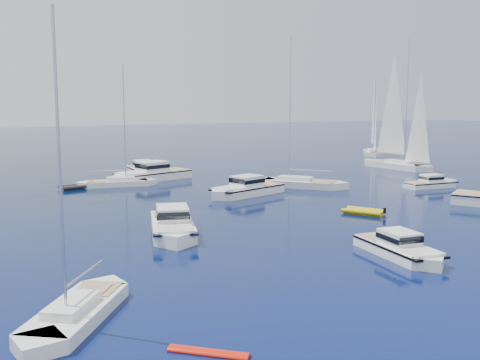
{
  "coord_description": "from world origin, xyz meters",
  "views": [
    {
      "loc": [
        -20.41,
        -24.79,
        9.73
      ],
      "look_at": [
        1.58,
        23.41,
        2.2
      ],
      "focal_mm": 41.75,
      "sensor_mm": 36.0,
      "label": 1
    }
  ],
  "objects": [
    {
      "name": "motor_cruiser_left",
      "position": [
        -8.29,
        13.71,
        0.0
      ],
      "size": [
        5.42,
        10.41,
        2.62
      ],
      "primitive_type": null,
      "rotation": [
        0.0,
        0.0,
        2.89
      ],
      "color": "white",
      "rests_on": "ground"
    },
    {
      "name": "sailboat_sails_r",
      "position": [
        33.85,
        39.07,
        0.0
      ],
      "size": [
        5.69,
        13.42,
        19.14
      ],
      "primitive_type": null,
      "rotation": [
        0.0,
        0.0,
        3.32
      ],
      "color": "silver",
      "rests_on": "ground"
    },
    {
      "name": "tender_grey_far",
      "position": [
        -11.58,
        38.64,
        0.0
      ],
      "size": [
        4.12,
        2.96,
        0.95
      ],
      "primitive_type": null,
      "rotation": [
        0.0,
        0.0,
        1.85
      ],
      "color": "black",
      "rests_on": "ground"
    },
    {
      "name": "sailboat_sails_far",
      "position": [
        43.62,
        57.27,
        0.0
      ],
      "size": [
        7.98,
        10.59,
        15.75
      ],
      "primitive_type": null,
      "rotation": [
        0.0,
        0.0,
        2.59
      ],
      "color": "silver",
      "rests_on": "ground"
    },
    {
      "name": "motor_cruiser_far_r",
      "position": [
        25.39,
        23.02,
        0.0
      ],
      "size": [
        7.33,
        2.5,
        1.9
      ],
      "primitive_type": null,
      "rotation": [
        0.0,
        0.0,
        4.67
      ],
      "color": "white",
      "rests_on": "ground"
    },
    {
      "name": "motor_cruiser_horizon",
      "position": [
        -1.51,
        47.32,
        0.0
      ],
      "size": [
        3.27,
        9.46,
        2.45
      ],
      "primitive_type": null,
      "rotation": [
        0.0,
        0.0,
        3.19
      ],
      "color": "silver",
      "rests_on": "ground"
    },
    {
      "name": "motor_cruiser_centre",
      "position": [
        3.85,
        26.98,
        0.0
      ],
      "size": [
        10.38,
        6.36,
        2.61
      ],
      "primitive_type": null,
      "rotation": [
        0.0,
        0.0,
        1.93
      ],
      "color": "white",
      "rests_on": "ground"
    },
    {
      "name": "tender_yellow",
      "position": [
        9.03,
        13.88,
        0.0
      ],
      "size": [
        3.69,
        4.17,
        0.95
      ],
      "primitive_type": null,
      "rotation": [
        0.0,
        0.0,
        0.58
      ],
      "color": "gold",
      "rests_on": "ground"
    },
    {
      "name": "kayak_orange",
      "position": [
        -13.02,
        -5.65,
        0.0
      ],
      "size": [
        2.87,
        2.49,
        0.3
      ],
      "primitive_type": null,
      "rotation": [
        0.0,
        0.0,
        0.89
      ],
      "color": "red",
      "rests_on": "ground"
    },
    {
      "name": "motor_cruiser_distant",
      "position": [
        -2.09,
        41.95,
        0.0
      ],
      "size": [
        11.86,
        6.92,
        2.98
      ],
      "primitive_type": null,
      "rotation": [
        0.0,
        0.0,
        1.9
      ],
      "color": "white",
      "rests_on": "ground"
    },
    {
      "name": "sailboat_mid_r",
      "position": [
        11.81,
        29.58,
        0.0
      ],
      "size": [
        10.56,
        10.55,
        17.42
      ],
      "primitive_type": null,
      "rotation": [
        0.0,
        0.0,
        0.79
      ],
      "color": "silver",
      "rests_on": "ground"
    },
    {
      "name": "sailboat_centre",
      "position": [
        -6.9,
        38.87,
        0.0
      ],
      "size": [
        10.01,
        3.69,
        14.36
      ],
      "primitive_type": null,
      "rotation": [
        0.0,
        0.0,
        4.59
      ],
      "color": "silver",
      "rests_on": "ground"
    },
    {
      "name": "ground",
      "position": [
        0.0,
        0.0,
        0.0
      ],
      "size": [
        400.0,
        400.0,
        0.0
      ],
      "primitive_type": "plane",
      "color": "navy",
      "rests_on": "ground"
    },
    {
      "name": "motor_cruiser_near",
      "position": [
        2.94,
        2.04,
        0.0
      ],
      "size": [
        2.93,
        8.06,
        2.08
      ],
      "primitive_type": null,
      "rotation": [
        0.0,
        0.0,
        3.08
      ],
      "color": "silver",
      "rests_on": "ground"
    },
    {
      "name": "sailboat_fore",
      "position": [
        -17.18,
        0.01,
        0.0
      ],
      "size": [
        7.29,
        9.4,
        14.08
      ],
      "primitive_type": null,
      "rotation": [
        0.0,
        0.0,
        2.57
      ],
      "color": "white",
      "rests_on": "ground"
    }
  ]
}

